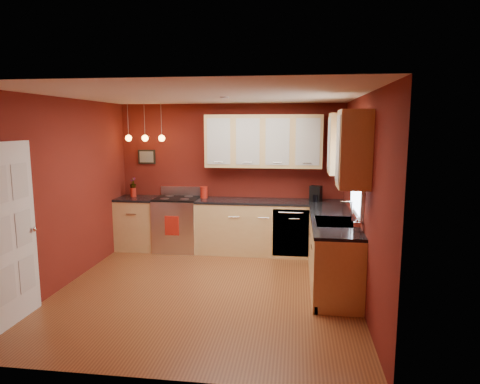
# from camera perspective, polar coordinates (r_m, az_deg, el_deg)

# --- Properties ---
(floor) EXTENTS (4.20, 4.20, 0.00)m
(floor) POSITION_cam_1_polar(r_m,az_deg,el_deg) (6.01, -4.37, -12.86)
(floor) COLOR brown
(floor) RESTS_ON ground
(ceiling) EXTENTS (4.00, 4.20, 0.02)m
(ceiling) POSITION_cam_1_polar(r_m,az_deg,el_deg) (5.59, -4.70, 12.72)
(ceiling) COLOR white
(ceiling) RESTS_ON wall_back
(wall_back) EXTENTS (4.00, 0.02, 2.60)m
(wall_back) POSITION_cam_1_polar(r_m,az_deg,el_deg) (7.70, -1.26, 2.01)
(wall_back) COLOR maroon
(wall_back) RESTS_ON floor
(wall_front) EXTENTS (4.00, 0.02, 2.60)m
(wall_front) POSITION_cam_1_polar(r_m,az_deg,el_deg) (3.67, -11.42, -5.88)
(wall_front) COLOR maroon
(wall_front) RESTS_ON floor
(wall_left) EXTENTS (0.02, 4.20, 2.60)m
(wall_left) POSITION_cam_1_polar(r_m,az_deg,el_deg) (6.38, -22.39, -0.11)
(wall_left) COLOR maroon
(wall_left) RESTS_ON floor
(wall_right) EXTENTS (0.02, 4.20, 2.60)m
(wall_right) POSITION_cam_1_polar(r_m,az_deg,el_deg) (5.59, 15.94, -0.96)
(wall_right) COLOR maroon
(wall_right) RESTS_ON floor
(base_cabinets_back_left) EXTENTS (0.70, 0.60, 0.90)m
(base_cabinets_back_left) POSITION_cam_1_polar(r_m,az_deg,el_deg) (7.98, -13.40, -4.18)
(base_cabinets_back_left) COLOR #DDBA76
(base_cabinets_back_left) RESTS_ON floor
(base_cabinets_back_right) EXTENTS (2.54, 0.60, 0.90)m
(base_cabinets_back_right) POSITION_cam_1_polar(r_m,az_deg,el_deg) (7.48, 3.96, -4.83)
(base_cabinets_back_right) COLOR #DDBA76
(base_cabinets_back_right) RESTS_ON floor
(base_cabinets_right) EXTENTS (0.60, 2.10, 0.90)m
(base_cabinets_right) POSITION_cam_1_polar(r_m,az_deg,el_deg) (6.19, 12.23, -7.97)
(base_cabinets_right) COLOR #DDBA76
(base_cabinets_right) RESTS_ON floor
(counter_back_left) EXTENTS (0.70, 0.62, 0.04)m
(counter_back_left) POSITION_cam_1_polar(r_m,az_deg,el_deg) (7.89, -13.52, -0.85)
(counter_back_left) COLOR black
(counter_back_left) RESTS_ON base_cabinets_back_left
(counter_back_right) EXTENTS (2.54, 0.62, 0.04)m
(counter_back_right) POSITION_cam_1_polar(r_m,az_deg,el_deg) (7.38, 4.00, -1.29)
(counter_back_right) COLOR black
(counter_back_right) RESTS_ON base_cabinets_back_right
(counter_right) EXTENTS (0.62, 2.10, 0.04)m
(counter_right) POSITION_cam_1_polar(r_m,az_deg,el_deg) (6.07, 12.38, -3.72)
(counter_right) COLOR black
(counter_right) RESTS_ON base_cabinets_right
(gas_range) EXTENTS (0.76, 0.64, 1.11)m
(gas_range) POSITION_cam_1_polar(r_m,az_deg,el_deg) (7.75, -8.34, -4.19)
(gas_range) COLOR silver
(gas_range) RESTS_ON floor
(dishwasher_front) EXTENTS (0.60, 0.02, 0.80)m
(dishwasher_front) POSITION_cam_1_polar(r_m,az_deg,el_deg) (7.19, 6.77, -5.45)
(dishwasher_front) COLOR silver
(dishwasher_front) RESTS_ON base_cabinets_back_right
(sink) EXTENTS (0.50, 0.70, 0.33)m
(sink) POSITION_cam_1_polar(r_m,az_deg,el_deg) (5.92, 12.51, -4.08)
(sink) COLOR gray
(sink) RESTS_ON counter_right
(window) EXTENTS (0.06, 1.02, 1.22)m
(window) POSITION_cam_1_polar(r_m,az_deg,el_deg) (5.83, 15.44, 3.31)
(window) COLOR white
(window) RESTS_ON wall_right
(door_left_wall) EXTENTS (0.12, 0.82, 2.05)m
(door_left_wall) POSITION_cam_1_polar(r_m,az_deg,el_deg) (5.42, -28.23, -4.95)
(door_left_wall) COLOR white
(door_left_wall) RESTS_ON floor
(upper_cabinets_back) EXTENTS (2.00, 0.35, 0.90)m
(upper_cabinets_back) POSITION_cam_1_polar(r_m,az_deg,el_deg) (7.41, 3.13, 6.77)
(upper_cabinets_back) COLOR #DDBA76
(upper_cabinets_back) RESTS_ON wall_back
(upper_cabinets_right) EXTENTS (0.35, 1.95, 0.90)m
(upper_cabinets_right) POSITION_cam_1_polar(r_m,az_deg,el_deg) (5.82, 14.05, 5.94)
(upper_cabinets_right) COLOR #DDBA76
(upper_cabinets_right) RESTS_ON wall_right
(wall_picture) EXTENTS (0.32, 0.03, 0.26)m
(wall_picture) POSITION_cam_1_polar(r_m,az_deg,el_deg) (8.03, -12.32, 4.60)
(wall_picture) COLOR black
(wall_picture) RESTS_ON wall_back
(pendant_lights) EXTENTS (0.71, 0.11, 0.66)m
(pendant_lights) POSITION_cam_1_polar(r_m,az_deg,el_deg) (7.67, -12.55, 7.08)
(pendant_lights) COLOR gray
(pendant_lights) RESTS_ON ceiling
(red_canister) EXTENTS (0.14, 0.14, 0.21)m
(red_canister) POSITION_cam_1_polar(r_m,az_deg,el_deg) (7.62, -4.83, -0.03)
(red_canister) COLOR #B11F13
(red_canister) RESTS_ON counter_back_right
(red_vase) EXTENTS (0.10, 0.10, 0.17)m
(red_vase) POSITION_cam_1_polar(r_m,az_deg,el_deg) (7.96, -14.05, -0.04)
(red_vase) COLOR #B11F13
(red_vase) RESTS_ON counter_back_left
(flowers) EXTENTS (0.15, 0.15, 0.20)m
(flowers) POSITION_cam_1_polar(r_m,az_deg,el_deg) (7.94, -14.10, 1.14)
(flowers) COLOR #B11F13
(flowers) RESTS_ON red_vase
(coffee_maker) EXTENTS (0.23, 0.22, 0.27)m
(coffee_maker) POSITION_cam_1_polar(r_m,az_deg,el_deg) (7.38, 10.07, -0.29)
(coffee_maker) COLOR black
(coffee_maker) RESTS_ON counter_back_right
(soap_pump) EXTENTS (0.10, 0.10, 0.19)m
(soap_pump) POSITION_cam_1_polar(r_m,az_deg,el_deg) (5.39, 15.33, -4.17)
(soap_pump) COLOR silver
(soap_pump) RESTS_ON counter_right
(dish_towel) EXTENTS (0.25, 0.02, 0.33)m
(dish_towel) POSITION_cam_1_polar(r_m,az_deg,el_deg) (7.43, -9.08, -4.46)
(dish_towel) COLOR #B11F13
(dish_towel) RESTS_ON gas_range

